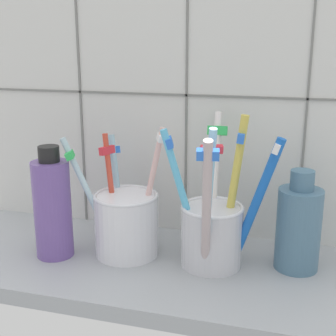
{
  "coord_description": "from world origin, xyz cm",
  "views": [
    {
      "loc": [
        14.83,
        -51.46,
        29.6
      ],
      "look_at": [
        0.0,
        1.49,
        14.21
      ],
      "focal_mm": 49.62,
      "sensor_mm": 36.0,
      "label": 1
    }
  ],
  "objects_px": {
    "toothbrush_cup_right": "(213,227)",
    "soap_bottle": "(53,207)",
    "toothbrush_cup_left": "(126,221)",
    "ceramic_vase": "(299,227)"
  },
  "relations": [
    {
      "from": "toothbrush_cup_left",
      "to": "soap_bottle",
      "type": "height_order",
      "value": "toothbrush_cup_left"
    },
    {
      "from": "soap_bottle",
      "to": "toothbrush_cup_left",
      "type": "bearing_deg",
      "value": 18.59
    },
    {
      "from": "ceramic_vase",
      "to": "toothbrush_cup_left",
      "type": "bearing_deg",
      "value": -175.19
    },
    {
      "from": "toothbrush_cup_right",
      "to": "soap_bottle",
      "type": "bearing_deg",
      "value": -172.53
    },
    {
      "from": "toothbrush_cup_left",
      "to": "soap_bottle",
      "type": "bearing_deg",
      "value": -161.41
    },
    {
      "from": "toothbrush_cup_left",
      "to": "toothbrush_cup_right",
      "type": "height_order",
      "value": "toothbrush_cup_right"
    },
    {
      "from": "ceramic_vase",
      "to": "soap_bottle",
      "type": "height_order",
      "value": "soap_bottle"
    },
    {
      "from": "toothbrush_cup_left",
      "to": "ceramic_vase",
      "type": "distance_m",
      "value": 0.22
    },
    {
      "from": "soap_bottle",
      "to": "toothbrush_cup_right",
      "type": "bearing_deg",
      "value": 7.47
    },
    {
      "from": "toothbrush_cup_left",
      "to": "soap_bottle",
      "type": "distance_m",
      "value": 0.1
    }
  ]
}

